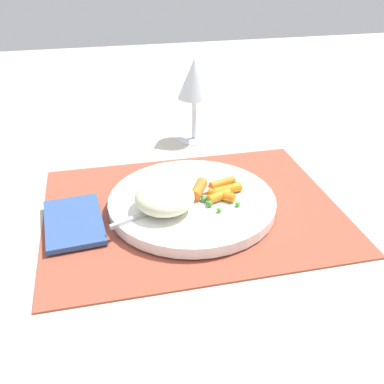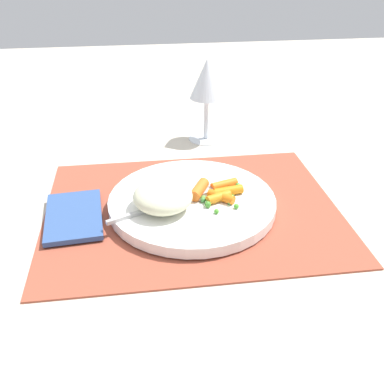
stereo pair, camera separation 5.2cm
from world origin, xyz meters
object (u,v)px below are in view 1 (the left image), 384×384
at_px(fork, 177,201).
at_px(wine_glass, 194,83).
at_px(carrot_portion, 215,190).
at_px(napkin, 74,222).
at_px(plate, 192,202).
at_px(rice_mound, 165,197).

distance_m(fork, wine_glass, 0.31).
distance_m(carrot_portion, napkin, 0.22).
xyz_separation_m(plate, rice_mound, (-0.05, -0.02, 0.03)).
distance_m(carrot_portion, wine_glass, 0.29).
xyz_separation_m(plate, fork, (-0.03, -0.01, 0.01)).
bearing_deg(carrot_portion, plate, -177.29).
relative_size(rice_mound, napkin, 0.69).
xyz_separation_m(rice_mound, napkin, (-0.14, 0.02, -0.03)).
relative_size(rice_mound, carrot_portion, 1.03).
xyz_separation_m(rice_mound, carrot_portion, (0.08, 0.02, -0.01)).
bearing_deg(plate, napkin, -177.60).
relative_size(carrot_portion, napkin, 0.66).
height_order(rice_mound, napkin, rice_mound).
relative_size(wine_glass, napkin, 1.27).
bearing_deg(fork, plate, 23.96).
height_order(fork, napkin, fork).
bearing_deg(fork, napkin, 178.68).
height_order(rice_mound, fork, rice_mound).
height_order(rice_mound, wine_glass, wine_glass).
relative_size(rice_mound, wine_glass, 0.54).
xyz_separation_m(fork, napkin, (-0.16, 0.00, -0.02)).
distance_m(rice_mound, fork, 0.03).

